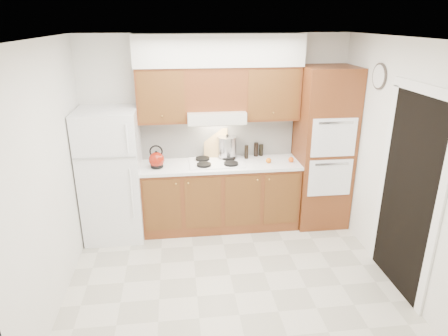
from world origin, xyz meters
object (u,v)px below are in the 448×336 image
Objects in this scene: fridge at (112,175)px; kettle at (157,160)px; oven_cabinet at (323,148)px; stock_pot at (227,147)px.

fridge is 8.46× the size of kettle.
stock_pot is (-1.30, 0.22, 0.01)m from oven_cabinet.
fridge is 6.28× the size of stock_pot.
kettle is 1.00m from stock_pot.
kettle is at bearing -178.61° from oven_cabinet.
stock_pot is at bearing 9.34° from fridge.
fridge is 2.86m from oven_cabinet.
fridge is 0.78× the size of oven_cabinet.
oven_cabinet reaches higher than kettle.
oven_cabinet reaches higher than stock_pot.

